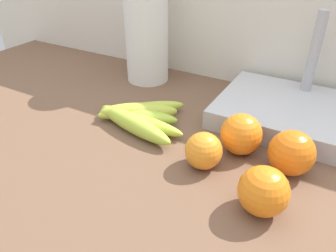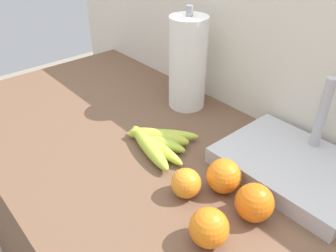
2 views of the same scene
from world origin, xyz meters
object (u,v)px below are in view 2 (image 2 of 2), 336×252
at_px(orange_back_left, 224,176).
at_px(banana_bunch, 156,141).
at_px(orange_back_right, 186,183).
at_px(sink_basin, 293,165).
at_px(paper_towel_roll, 188,63).
at_px(orange_center, 254,203).
at_px(orange_right, 209,228).

bearing_deg(orange_back_left, banana_bunch, -177.39).
height_order(orange_back_right, orange_back_left, orange_back_left).
bearing_deg(banana_bunch, sink_basin, 31.32).
bearing_deg(sink_basin, paper_towel_roll, 174.58).
height_order(orange_center, paper_towel_roll, paper_towel_roll).
xyz_separation_m(orange_back_right, orange_back_left, (0.04, 0.08, 0.01)).
bearing_deg(orange_back_left, orange_back_right, -119.45).
height_order(orange_back_left, sink_basin, sink_basin).
height_order(orange_back_left, orange_right, orange_back_left).
distance_m(orange_back_left, sink_basin, 0.19).
bearing_deg(orange_back_right, orange_center, 23.86).
bearing_deg(banana_bunch, orange_back_right, -19.54).
bearing_deg(orange_back_right, banana_bunch, 160.46).
xyz_separation_m(orange_back_right, sink_basin, (0.11, 0.25, -0.01)).
height_order(banana_bunch, paper_towel_roll, paper_towel_roll).
xyz_separation_m(orange_back_left, orange_right, (0.08, -0.13, -0.00)).
xyz_separation_m(banana_bunch, orange_center, (0.32, -0.00, 0.02)).
distance_m(orange_center, sink_basin, 0.19).
bearing_deg(sink_basin, orange_right, -88.53).
height_order(banana_bunch, orange_right, orange_right).
height_order(banana_bunch, orange_back_right, orange_back_right).
bearing_deg(orange_back_left, orange_center, -8.92).
bearing_deg(orange_back_right, paper_towel_roll, 136.39).
xyz_separation_m(orange_center, sink_basin, (-0.02, 0.19, -0.02)).
height_order(orange_back_right, sink_basin, sink_basin).
relative_size(orange_back_left, paper_towel_roll, 0.25).
height_order(orange_back_left, paper_towel_roll, paper_towel_roll).
bearing_deg(orange_back_right, orange_back_left, 60.55).
bearing_deg(orange_center, banana_bunch, 179.19).
distance_m(orange_back_left, orange_center, 0.10).
bearing_deg(paper_towel_roll, orange_center, -27.19).
distance_m(banana_bunch, orange_center, 0.33).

